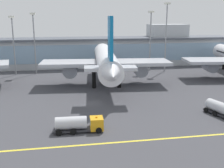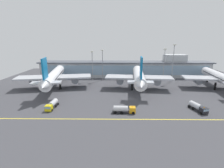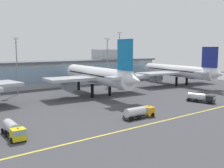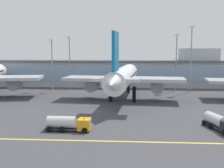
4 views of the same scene
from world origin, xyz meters
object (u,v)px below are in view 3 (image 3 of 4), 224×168
(airliner_far_right, at_px, (177,71))
(apron_light_mast_centre, at_px, (107,54))
(apron_light_mast_far_east, at_px, (120,51))
(fuel_tanker_truck, at_px, (201,98))
(airliner_near_right, at_px, (97,76))
(baggage_tug_near, at_px, (14,130))
(apron_light_mast_west, at_px, (17,57))
(service_truck_far, at_px, (140,112))

(airliner_far_right, height_order, apron_light_mast_centre, apron_light_mast_centre)
(airliner_far_right, distance_m, apron_light_mast_far_east, 29.43)
(fuel_tanker_truck, distance_m, apron_light_mast_centre, 53.82)
(airliner_near_right, bearing_deg, airliner_far_right, -83.54)
(fuel_tanker_truck, height_order, baggage_tug_near, same)
(airliner_far_right, xyz_separation_m, apron_light_mast_far_east, (-22.15, 16.79, 9.68))
(apron_light_mast_west, bearing_deg, baggage_tug_near, -109.40)
(fuel_tanker_truck, relative_size, baggage_tug_near, 1.03)
(fuel_tanker_truck, bearing_deg, apron_light_mast_west, -156.34)
(service_truck_far, relative_size, apron_light_mast_far_east, 0.36)
(airliner_near_right, height_order, apron_light_mast_west, apron_light_mast_west)
(apron_light_mast_west, height_order, apron_light_mast_centre, apron_light_mast_centre)
(baggage_tug_near, xyz_separation_m, apron_light_mast_centre, (60.48, 50.28, 13.24))
(airliner_near_right, bearing_deg, baggage_tug_near, 131.70)
(airliner_near_right, xyz_separation_m, airliner_far_right, (47.29, 0.85, -0.83))
(airliner_far_right, distance_m, service_truck_far, 67.06)
(airliner_far_right, relative_size, baggage_tug_near, 5.79)
(airliner_far_right, bearing_deg, service_truck_far, 129.08)
(baggage_tug_near, relative_size, service_truck_far, 1.00)
(fuel_tanker_truck, bearing_deg, airliner_near_right, -162.58)
(airliner_far_right, distance_m, baggage_tug_near, 92.85)
(fuel_tanker_truck, bearing_deg, apron_light_mast_far_east, 159.00)
(airliner_near_right, xyz_separation_m, service_truck_far, (-9.94, -33.72, -5.97))
(fuel_tanker_truck, xyz_separation_m, apron_light_mast_west, (-42.10, 52.99, 12.82))
(service_truck_far, bearing_deg, airliner_near_right, 75.46)
(fuel_tanker_truck, bearing_deg, service_truck_far, -100.41)
(apron_light_mast_far_east, bearing_deg, apron_light_mast_west, 175.28)
(apron_light_mast_west, bearing_deg, fuel_tanker_truck, -51.53)
(airliner_far_right, height_order, fuel_tanker_truck, airliner_far_right)
(airliner_near_right, height_order, fuel_tanker_truck, airliner_near_right)
(service_truck_far, distance_m, apron_light_mast_west, 58.07)
(airliner_far_right, distance_m, apron_light_mast_centre, 34.56)
(airliner_far_right, bearing_deg, apron_light_mast_west, 81.37)
(airliner_far_right, distance_m, apron_light_mast_west, 72.99)
(baggage_tug_near, xyz_separation_m, apron_light_mast_far_east, (65.42, 47.20, 14.82))
(airliner_near_right, distance_m, apron_light_mast_far_east, 31.96)
(fuel_tanker_truck, distance_m, baggage_tug_near, 60.13)
(airliner_near_right, relative_size, baggage_tug_near, 5.69)
(apron_light_mast_west, distance_m, apron_light_mast_centre, 42.49)
(service_truck_far, xyz_separation_m, apron_light_mast_west, (-12.34, 55.28, 12.82))
(airliner_far_right, xyz_separation_m, baggage_tug_near, (-87.57, -30.41, -5.14))
(baggage_tug_near, xyz_separation_m, service_truck_far, (30.35, -4.17, 0.00))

